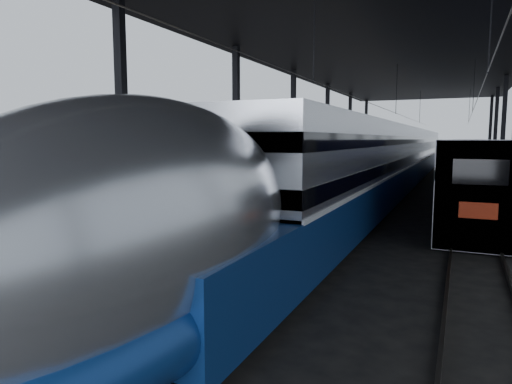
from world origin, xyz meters
The scene contains 8 objects.
ground centered at (0.00, 0.00, 0.00)m, with size 160.00×160.00×0.00m, color black.
platform centered at (-3.50, 20.00, 0.50)m, with size 6.00×80.00×1.00m, color #4C4C4F.
yellow_strip centered at (-0.70, 20.00, 1.00)m, with size 0.30×80.00×0.01m, color #CA9413.
rails centered at (4.50, 20.00, 0.08)m, with size 6.52×80.00×0.16m.
canopy centered at (1.90, 20.00, 9.12)m, with size 18.00×75.00×9.47m.
tgv_train centered at (2.00, 23.92, 2.09)m, with size 3.12×65.20×4.47m.
second_train centered at (7.00, 33.57, 1.84)m, with size 2.64×56.05×3.63m.
child centered at (-2.33, -2.45, 1.51)m, with size 0.37×0.25×1.03m, color #54261C.
Camera 1 is at (6.44, -9.37, 3.65)m, focal length 32.00 mm.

